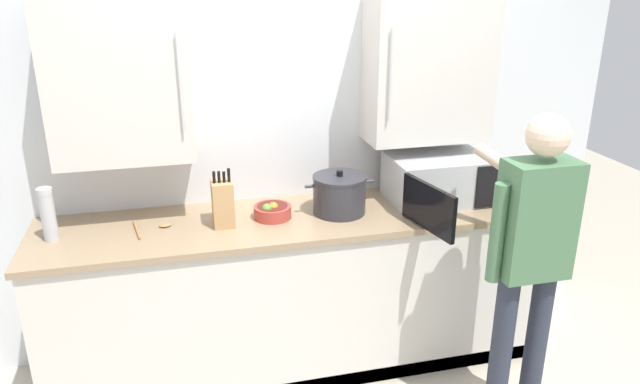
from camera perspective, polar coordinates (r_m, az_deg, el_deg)
The scene contains 9 objects.
back_wall_tiled at distance 3.47m, azimuth -3.96°, elevation 7.29°, with size 4.23×0.44×2.73m.
counter_unit at distance 3.52m, azimuth -2.59°, elevation -9.55°, with size 2.79×0.68×0.95m.
microwave_oven at distance 3.56m, azimuth 11.07°, elevation 1.21°, with size 0.61×0.82×0.27m.
knife_block at distance 3.20m, azimuth -9.33°, elevation -1.01°, with size 0.11×0.15×0.32m.
fruit_bowl at distance 3.29m, azimuth -4.61°, elevation -1.79°, with size 0.21×0.21×0.10m.
wooden_spoon at distance 3.27m, azimuth -15.93°, elevation -3.30°, with size 0.20×0.23×0.02m.
stock_pot at distance 3.33m, azimuth 1.88°, elevation -0.22°, with size 0.40×0.30×0.25m.
thermos_flask at distance 3.27m, azimuth -24.68°, elevation -1.96°, with size 0.08×0.08×0.28m.
person_figure at distance 3.06m, azimuth 19.57°, elevation -5.04°, with size 0.44×0.58×1.64m.
Camera 1 is at (-0.59, -2.23, 2.24)m, focal length 33.30 mm.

